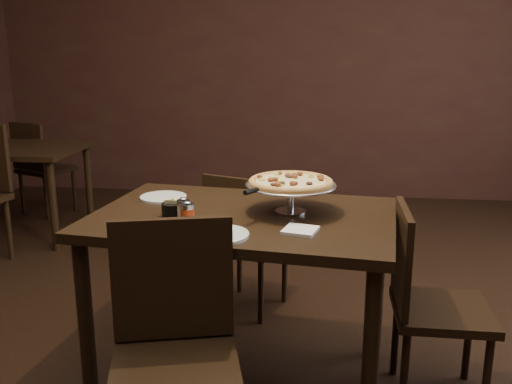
# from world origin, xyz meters

# --- Properties ---
(room) EXTENTS (6.04, 7.04, 2.84)m
(room) POSITION_xyz_m (0.06, 0.03, 1.40)
(room) COLOR black
(room) RESTS_ON ground
(dining_table) EXTENTS (1.39, 1.01, 0.81)m
(dining_table) POSITION_xyz_m (0.00, 0.02, 0.70)
(dining_table) COLOR black
(dining_table) RESTS_ON ground
(background_table) EXTENTS (1.18, 0.78, 0.74)m
(background_table) POSITION_xyz_m (-2.20, 1.91, 0.64)
(background_table) COLOR black
(background_table) RESTS_ON ground
(pizza_stand) EXTENTS (0.40, 0.40, 0.16)m
(pizza_stand) POSITION_xyz_m (0.20, 0.08, 0.94)
(pizza_stand) COLOR #ADAEB4
(pizza_stand) RESTS_ON dining_table
(parmesan_shaker) EXTENTS (0.06, 0.06, 0.10)m
(parmesan_shaker) POSITION_xyz_m (-0.24, -0.10, 0.86)
(parmesan_shaker) COLOR beige
(parmesan_shaker) RESTS_ON dining_table
(pepper_flake_shaker) EXTENTS (0.06, 0.06, 0.11)m
(pepper_flake_shaker) POSITION_xyz_m (-0.20, -0.17, 0.86)
(pepper_flake_shaker) COLOR #9A270E
(pepper_flake_shaker) RESTS_ON dining_table
(packet_caddy) EXTENTS (0.10, 0.10, 0.08)m
(packet_caddy) POSITION_xyz_m (-0.29, -0.06, 0.84)
(packet_caddy) COLOR black
(packet_caddy) RESTS_ON dining_table
(napkin_stack) EXTENTS (0.15, 0.15, 0.01)m
(napkin_stack) POSITION_xyz_m (0.26, -0.20, 0.82)
(napkin_stack) COLOR silver
(napkin_stack) RESTS_ON dining_table
(plate_left) EXTENTS (0.22, 0.22, 0.01)m
(plate_left) POSITION_xyz_m (-0.42, 0.24, 0.82)
(plate_left) COLOR silver
(plate_left) RESTS_ON dining_table
(plate_near) EXTENTS (0.24, 0.24, 0.01)m
(plate_near) POSITION_xyz_m (-0.06, -0.29, 0.82)
(plate_near) COLOR silver
(plate_near) RESTS_ON dining_table
(serving_spatula) EXTENTS (0.17, 0.17, 0.03)m
(serving_spatula) POSITION_xyz_m (0.06, -0.07, 0.94)
(serving_spatula) COLOR #ADAEB4
(serving_spatula) RESTS_ON pizza_stand
(chair_far) EXTENTS (0.50, 0.50, 0.83)m
(chair_far) POSITION_xyz_m (-0.10, 0.73, 0.45)
(chair_far) COLOR black
(chair_far) RESTS_ON ground
(chair_near) EXTENTS (0.53, 0.53, 0.93)m
(chair_near) POSITION_xyz_m (-0.16, -0.59, 0.51)
(chair_near) COLOR black
(chair_near) RESTS_ON ground
(chair_side) EXTENTS (0.41, 0.41, 0.87)m
(chair_side) POSITION_xyz_m (0.80, -0.01, 0.47)
(chair_side) COLOR black
(chair_side) RESTS_ON ground
(bg_chair_far) EXTENTS (0.53, 0.53, 0.86)m
(bg_chair_far) POSITION_xyz_m (-2.23, 2.49, 0.47)
(bg_chair_far) COLOR black
(bg_chair_far) RESTS_ON ground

